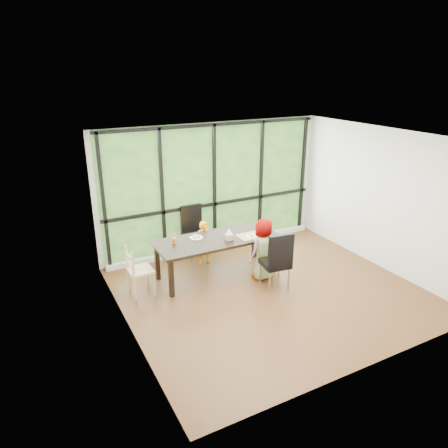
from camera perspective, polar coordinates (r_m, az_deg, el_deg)
The scene contains 22 objects.
ground at distance 7.48m, azimuth 6.34°, elevation -9.20°, with size 5.00×5.00×0.00m, color black.
back_wall at distance 8.76m, azimuth -1.49°, elevation 5.08°, with size 5.00×5.00×0.00m, color silver.
foliage_backdrop at distance 8.74m, azimuth -1.43°, elevation 5.05°, with size 4.80×0.02×2.65m, color #224A1C.
window_mullions at distance 8.71m, azimuth -1.32°, elevation 4.98°, with size 4.80×0.06×2.65m, color black, non-canonical shape.
window_sill at distance 9.11m, azimuth -1.14°, elevation -2.97°, with size 4.80×0.12×0.10m, color silver.
dining_table at distance 7.83m, azimuth -0.99°, elevation -4.51°, with size 2.31×0.93×0.75m, color black.
chair_window_leather at distance 8.52m, azimuth -3.96°, elevation -1.18°, with size 0.46×0.46×1.08m, color black.
chair_interior_leather at distance 7.40m, azimuth 7.06°, elevation -4.84°, with size 0.46×0.46×1.08m, color black.
chair_end_beech at distance 7.30m, azimuth -11.43°, elevation -6.28°, with size 0.42×0.40×0.90m, color tan.
child_toddler at distance 8.26m, azimuth -2.73°, elevation -2.59°, with size 0.33×0.21×0.89m, color orange.
child_older at distance 7.64m, azimuth 5.34°, elevation -3.54°, with size 0.57×0.37×1.17m, color slate.
placemat at distance 7.80m, azimuth 3.71°, elevation -1.61°, with size 0.49×0.36×0.01m, color tan.
plate_far at distance 7.70m, azimuth -3.85°, elevation -1.90°, with size 0.24×0.24×0.02m, color white.
plate_near at distance 7.76m, azimuth 3.74°, elevation -1.71°, with size 0.21×0.21×0.01m, color white.
orange_cup at distance 7.49m, azimuth -6.91°, elevation -2.30°, with size 0.07×0.07×0.10m, color #D95515.
green_cup at distance 7.93m, azimuth 6.08°, elevation -0.90°, with size 0.07×0.07×0.11m, color #54DD2F.
tissue_box at distance 7.60m, azimuth 0.71°, elevation -1.78°, with size 0.13×0.13×0.11m, color tan.
crepe_rolls_far at distance 7.69m, azimuth -3.85°, elevation -1.72°, with size 0.15×0.12×0.04m, color tan, non-canonical shape.
crepe_rolls_near at distance 7.75m, azimuth 3.75°, elevation -1.54°, with size 0.05×0.12×0.04m, color tan, non-canonical shape.
straw_white at distance 7.46m, azimuth -6.94°, elevation -1.65°, with size 0.01×0.01×0.20m, color white.
straw_pink at distance 7.89m, azimuth 6.10°, elevation -0.25°, with size 0.01×0.01×0.20m, color pink.
tissue at distance 7.56m, azimuth 0.71°, elevation -1.00°, with size 0.12×0.12×0.11m, color white.
Camera 1 is at (-3.70, -5.32, 3.72)m, focal length 33.19 mm.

